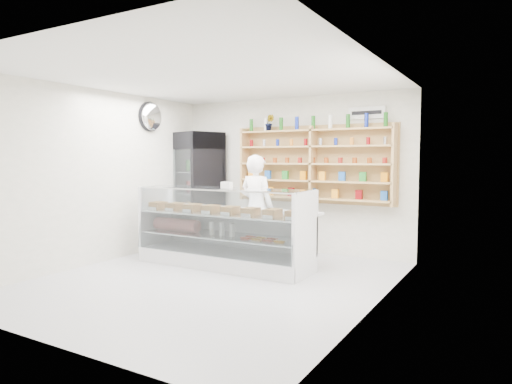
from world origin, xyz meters
The scene contains 8 objects.
room centered at (0.00, 0.00, 1.40)m, with size 5.00×5.00×5.00m.
display_counter centered at (-0.35, 0.83, 0.34)m, with size 2.85×0.85×1.24m.
shop_worker centered at (-0.16, 1.52, 0.88)m, with size 0.64×0.42×1.75m, color white.
drinks_cooler centered at (-1.85, 2.13, 1.10)m, with size 0.99×0.98×2.20m.
wall_shelving centered at (0.50, 2.34, 1.59)m, with size 2.84×0.28×1.33m.
potted_plant centered at (-0.36, 2.34, 2.34)m, with size 0.16×0.13×0.30m, color #1E6626.
security_mirror centered at (-2.17, 1.20, 2.45)m, with size 0.15×0.50×0.50m, color silver.
wall_sign centered at (1.40, 2.47, 2.45)m, with size 0.62×0.03×0.20m, color white.
Camera 1 is at (3.64, -5.05, 1.70)m, focal length 32.00 mm.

